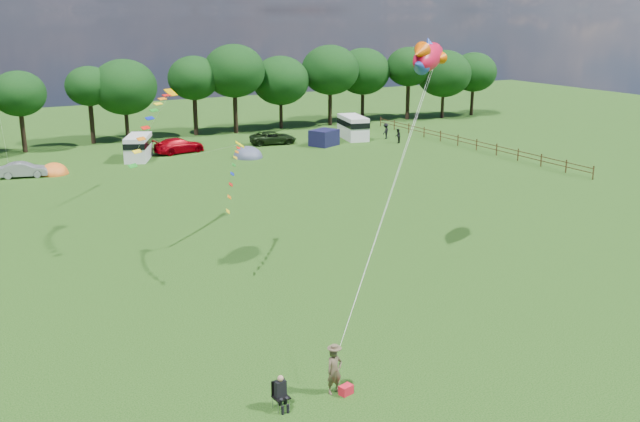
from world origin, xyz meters
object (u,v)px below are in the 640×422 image
campervan_c (138,147)px  tent_greyblue (248,157)px  car_c (179,146)px  kite_flyer (334,371)px  fish_kite (426,57)px  campervan_d (353,127)px  tent_orange (54,174)px  walker_b (386,131)px  walker_a (398,136)px  camp_chair (280,388)px  car_b (23,170)px  car_d (273,138)px

campervan_c → tent_greyblue: campervan_c is taller
car_c → tent_greyblue: bearing=-146.7°
kite_flyer → fish_kite: 18.74m
campervan_c → campervan_d: bearing=-65.4°
tent_orange → kite_flyer: (3.26, -44.36, 0.89)m
fish_kite → walker_b: (21.00, 34.98, -10.66)m
tent_greyblue → kite_flyer: size_ratio=1.75×
car_c → campervan_c: campervan_c is taller
fish_kite → tent_greyblue: bearing=48.7°
tent_orange → walker_a: bearing=-3.0°
kite_flyer → fish_kite: size_ratio=0.48×
walker_a → walker_b: size_ratio=0.89×
camp_chair → walker_a: (34.41, 42.52, -0.02)m
walker_b → camp_chair: bearing=17.7°
walker_a → car_b: bearing=-46.9°
car_c → campervan_d: size_ratio=0.91×
kite_flyer → walker_a: size_ratio=1.17×
camp_chair → car_b: bearing=89.5°
campervan_c → kite_flyer: bearing=-161.6°
tent_greyblue → kite_flyer: kite_flyer is taller
car_d → tent_greyblue: bearing=146.4°
tent_orange → fish_kite: (14.72, -34.01, 11.52)m
walker_a → car_c: bearing=-58.9°
kite_flyer → camp_chair: (-2.26, -0.02, -0.11)m
car_b → tent_orange: (2.49, 0.07, -0.64)m
campervan_d → kite_flyer: (-29.29, -47.20, -0.45)m
car_c → campervan_d: campervan_d is taller
car_d → tent_orange: size_ratio=1.84×
car_c → camp_chair: (-11.75, -48.46, 0.05)m
campervan_d → kite_flyer: bearing=161.0°
kite_flyer → camp_chair: 2.27m
kite_flyer → car_d: bearing=61.3°
walker_b → car_b: bearing=-33.3°
car_b → tent_greyblue: bearing=-80.5°
car_d → tent_greyblue: size_ratio=1.59×
kite_flyer → camp_chair: kite_flyer is taller
campervan_c → kite_flyer: size_ratio=2.83×
campervan_c → fish_kite: size_ratio=1.35×
campervan_d → tent_greyblue: (-14.59, -4.20, -1.35)m
tent_greyblue → camp_chair: camp_chair is taller
tent_greyblue → fish_kite: 34.78m
tent_greyblue → fish_kite: bearing=-95.7°
walker_a → tent_greyblue: bearing=-45.8°
camp_chair → campervan_c: bearing=76.2°
campervan_d → camp_chair: bearing=159.0°
car_b → campervan_c: size_ratio=0.72×
tent_greyblue → car_d: bearing=45.8°
tent_greyblue → campervan_c: bearing=156.6°
camp_chair → car_c: bearing=71.4°
kite_flyer → car_b: bearing=91.1°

